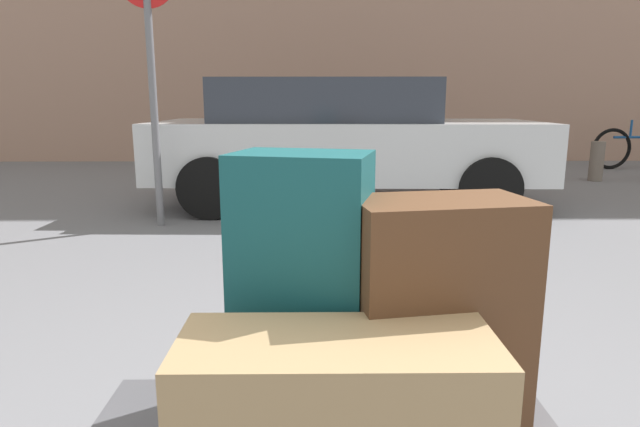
# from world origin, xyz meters

# --- Properties ---
(duffel_bag_tan_front_right) EXTENTS (0.68, 0.29, 0.36)m
(duffel_bag_tan_front_right) POSITION_xyz_m (0.02, -0.11, 0.52)
(duffel_bag_tan_front_right) COLOR #9E7F56
(duffel_bag_tan_front_right) RESTS_ON luggage_cart
(suitcase_brown_center) EXTENTS (0.47, 0.32, 0.61)m
(suitcase_brown_center) POSITION_xyz_m (0.29, 0.15, 0.64)
(suitcase_brown_center) COLOR #51331E
(suitcase_brown_center) RESTS_ON luggage_cart
(suitcase_teal_front_left) EXTENTS (0.40, 0.33, 0.72)m
(suitcase_teal_front_left) POSITION_xyz_m (-0.06, 0.22, 0.70)
(suitcase_teal_front_left) COLOR #144C51
(suitcase_teal_front_left) RESTS_ON luggage_cart
(parked_car) EXTENTS (4.35, 2.02, 1.42)m
(parked_car) POSITION_xyz_m (0.29, 5.07, 0.76)
(parked_car) COLOR silver
(parked_car) RESTS_ON ground_plane
(bicycle_leaning) EXTENTS (1.76, 0.19, 0.96)m
(bicycle_leaning) POSITION_xyz_m (5.74, 8.29, 0.37)
(bicycle_leaning) COLOR black
(bicycle_leaning) RESTS_ON ground_plane
(bollard_kerb_near) EXTENTS (0.20, 0.20, 0.59)m
(bollard_kerb_near) POSITION_xyz_m (2.78, 6.84, 0.30)
(bollard_kerb_near) COLOR #72665B
(bollard_kerb_near) RESTS_ON ground_plane
(bollard_kerb_mid) EXTENTS (0.20, 0.20, 0.59)m
(bollard_kerb_mid) POSITION_xyz_m (4.23, 6.84, 0.30)
(bollard_kerb_mid) COLOR #72665B
(bollard_kerb_mid) RESTS_ON ground_plane
(no_parking_sign) EXTENTS (0.50, 0.11, 2.50)m
(no_parking_sign) POSITION_xyz_m (-1.52, 3.94, 1.54)
(no_parking_sign) COLOR slate
(no_parking_sign) RESTS_ON ground_plane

